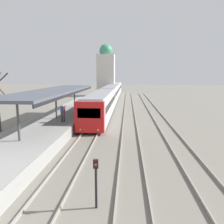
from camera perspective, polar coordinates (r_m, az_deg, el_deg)
platform_canopy at (r=22.87m, az=-14.45°, el=5.40°), size 4.00×19.56×2.96m
person_on_platform at (r=21.00m, az=-12.74°, el=0.01°), size 0.40×0.40×1.66m
train_near at (r=44.48m, az=-0.29°, el=4.98°), size 2.68×50.85×3.19m
signal_post_near at (r=9.19m, az=-4.22°, el=-17.00°), size 0.20×0.22×2.09m
distant_domed_building at (r=57.24m, az=-1.57°, el=10.50°), size 4.39×4.39×13.12m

